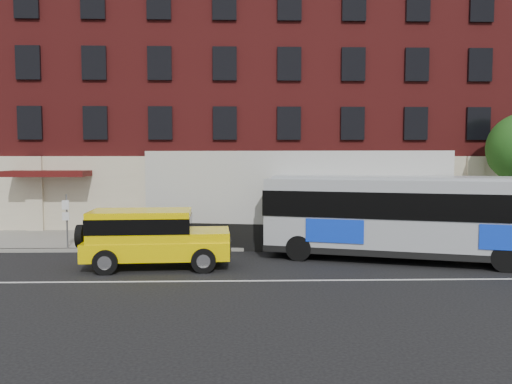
{
  "coord_description": "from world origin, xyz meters",
  "views": [
    {
      "loc": [
        -0.89,
        -16.59,
        4.18
      ],
      "look_at": [
        -0.24,
        5.5,
        2.63
      ],
      "focal_mm": 36.45,
      "sensor_mm": 36.0,
      "label": 1
    }
  ],
  "objects_px": {
    "yellow_suv": "(151,235)",
    "shipping_container": "(295,200)",
    "city_bus": "(422,215)",
    "sign_pole": "(67,218)"
  },
  "relations": [
    {
      "from": "yellow_suv",
      "to": "city_bus",
      "type": "bearing_deg",
      "value": 4.19
    },
    {
      "from": "yellow_suv",
      "to": "shipping_container",
      "type": "relative_size",
      "value": 0.43
    },
    {
      "from": "sign_pole",
      "to": "city_bus",
      "type": "distance_m",
      "value": 14.97
    },
    {
      "from": "yellow_suv",
      "to": "shipping_container",
      "type": "distance_m",
      "value": 7.17
    },
    {
      "from": "sign_pole",
      "to": "shipping_container",
      "type": "xyz_separation_m",
      "value": [
        10.07,
        0.65,
        0.72
      ]
    },
    {
      "from": "yellow_suv",
      "to": "sign_pole",
      "type": "bearing_deg",
      "value": 141.18
    },
    {
      "from": "city_bus",
      "to": "shipping_container",
      "type": "xyz_separation_m",
      "value": [
        -4.67,
        3.29,
        0.31
      ]
    },
    {
      "from": "sign_pole",
      "to": "shipping_container",
      "type": "height_order",
      "value": "shipping_container"
    },
    {
      "from": "yellow_suv",
      "to": "shipping_container",
      "type": "xyz_separation_m",
      "value": [
        5.83,
        4.06,
        0.93
      ]
    },
    {
      "from": "sign_pole",
      "to": "shipping_container",
      "type": "relative_size",
      "value": 0.19
    }
  ]
}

